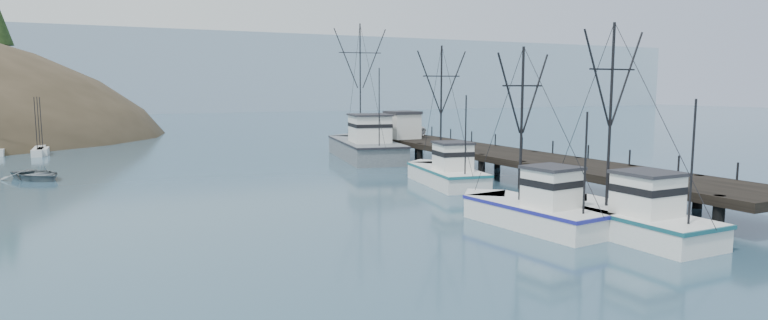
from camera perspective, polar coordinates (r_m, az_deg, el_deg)
ground at (r=28.56m, az=8.77°, el=-7.79°), size 400.00×400.00×0.00m
pier at (r=49.12m, az=11.78°, el=0.33°), size 6.00×44.00×2.00m
distant_ridge at (r=194.59m, az=-18.05°, el=4.48°), size 360.00×40.00×26.00m
distant_ridge_far at (r=209.29m, az=-32.33°, el=3.89°), size 180.00×25.00×18.00m
moored_sailboats at (r=80.50m, az=-32.37°, el=0.95°), size 9.86×19.29×6.35m
trawler_near at (r=31.97m, az=21.65°, el=-5.11°), size 3.58×10.45×10.74m
trawler_mid at (r=32.30m, az=13.84°, el=-4.70°), size 4.11×9.56×9.67m
trawler_far at (r=45.13m, az=5.84°, el=-1.25°), size 4.68×10.37×10.67m
work_vessel at (r=61.39m, az=-1.90°, el=1.34°), size 7.63×17.18×14.09m
pier_shed at (r=61.42m, az=1.78°, el=3.39°), size 3.00×3.20×2.80m
pickup_truck at (r=64.22m, az=2.05°, el=2.95°), size 5.94×4.43×1.50m
motorboat at (r=54.52m, az=-30.18°, el=-1.62°), size 6.03×6.57×1.11m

